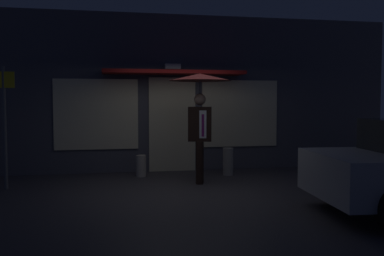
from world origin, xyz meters
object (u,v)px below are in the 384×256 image
at_px(street_sign_post, 4,120).
at_px(sidewalk_bollard, 141,166).
at_px(person_with_umbrella, 200,98).
at_px(sidewalk_bollard_2, 228,162).

bearing_deg(street_sign_post, sidewalk_bollard, 18.16).
distance_m(person_with_umbrella, sidewalk_bollard, 2.09).
height_order(person_with_umbrella, sidewalk_bollard_2, person_with_umbrella).
bearing_deg(sidewalk_bollard_2, person_with_umbrella, -135.98).
xyz_separation_m(sidewalk_bollard, sidewalk_bollard_2, (1.92, -0.18, 0.07)).
xyz_separation_m(street_sign_post, sidewalk_bollard, (2.58, 0.85, -1.07)).
distance_m(street_sign_post, sidewalk_bollard_2, 4.66).
distance_m(person_with_umbrella, sidewalk_bollard_2, 1.81).
relative_size(street_sign_post, sidewalk_bollard_2, 3.77).
relative_size(sidewalk_bollard, sidewalk_bollard_2, 0.78).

